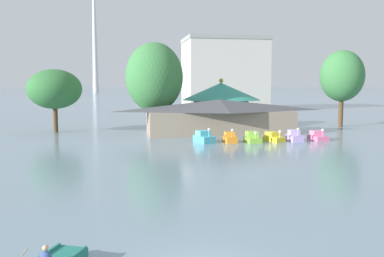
# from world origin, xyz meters

# --- Properties ---
(pedal_boat_cyan) EXTENTS (2.34, 3.19, 1.82)m
(pedal_boat_cyan) POSITION_xyz_m (6.96, 34.03, 0.56)
(pedal_boat_cyan) COLOR #4CB7CC
(pedal_boat_cyan) RESTS_ON ground
(pedal_boat_orange) EXTENTS (1.32, 2.35, 1.71)m
(pedal_boat_orange) POSITION_xyz_m (9.99, 33.55, 0.50)
(pedal_boat_orange) COLOR orange
(pedal_boat_orange) RESTS_ON ground
(pedal_boat_lime) EXTENTS (1.59, 2.44, 1.38)m
(pedal_boat_lime) POSITION_xyz_m (12.64, 33.15, 0.50)
(pedal_boat_lime) COLOR #8CCC3F
(pedal_boat_lime) RESTS_ON ground
(pedal_boat_yellow) EXTENTS (2.15, 3.17, 1.44)m
(pedal_boat_yellow) POSITION_xyz_m (15.41, 33.63, 0.45)
(pedal_boat_yellow) COLOR yellow
(pedal_boat_yellow) RESTS_ON ground
(pedal_boat_lavender) EXTENTS (1.45, 2.45, 1.72)m
(pedal_boat_lavender) POSITION_xyz_m (17.98, 33.26, 0.54)
(pedal_boat_lavender) COLOR #B299D8
(pedal_boat_lavender) RESTS_ON ground
(pedal_boat_pink) EXTENTS (1.81, 2.58, 1.55)m
(pedal_boat_pink) POSITION_xyz_m (21.05, 33.34, 0.47)
(pedal_boat_pink) COLOR pink
(pedal_boat_pink) RESTS_ON ground
(boathouse) EXTENTS (21.49, 7.92, 4.76)m
(boathouse) POSITION_xyz_m (10.90, 42.38, 2.50)
(boathouse) COLOR gray
(boathouse) RESTS_ON ground
(green_roof_pavilion) EXTENTS (12.63, 12.63, 7.79)m
(green_roof_pavilion) POSITION_xyz_m (13.32, 51.50, 4.17)
(green_roof_pavilion) COLOR brown
(green_roof_pavilion) RESTS_ON ground
(shoreline_tree_tall_left) EXTENTS (7.66, 7.66, 8.97)m
(shoreline_tree_tall_left) POSITION_xyz_m (-11.88, 48.07, 6.14)
(shoreline_tree_tall_left) COLOR brown
(shoreline_tree_tall_left) RESTS_ON ground
(shoreline_tree_mid) EXTENTS (8.22, 8.22, 12.80)m
(shoreline_tree_mid) POSITION_xyz_m (2.17, 46.30, 7.85)
(shoreline_tree_mid) COLOR brown
(shoreline_tree_mid) RESTS_ON ground
(shoreline_tree_right) EXTENTS (6.95, 6.95, 12.28)m
(shoreline_tree_right) POSITION_xyz_m (32.47, 48.32, 8.16)
(shoreline_tree_right) COLOR brown
(shoreline_tree_right) RESTS_ON ground
(background_building_block) EXTENTS (21.22, 15.83, 19.16)m
(background_building_block) POSITION_xyz_m (25.09, 95.86, 9.60)
(background_building_block) COLOR beige
(background_building_block) RESTS_ON ground
(distant_broadcast_tower) EXTENTS (7.49, 7.49, 189.41)m
(distant_broadcast_tower) POSITION_xyz_m (-23.17, 375.14, 80.75)
(distant_broadcast_tower) COLOR silver
(distant_broadcast_tower) RESTS_ON ground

